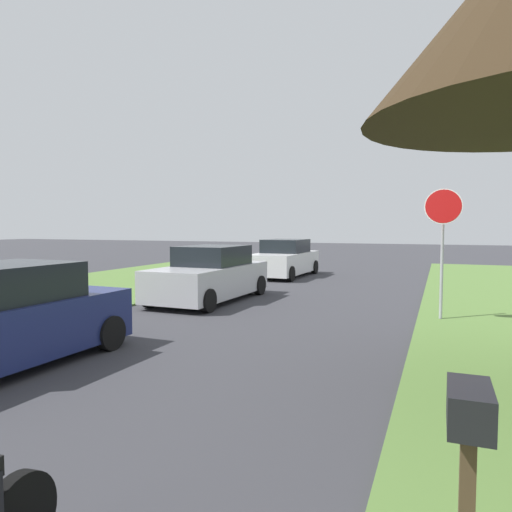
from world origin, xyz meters
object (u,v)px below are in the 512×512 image
at_px(stop_sign_far, 443,225).
at_px(parked_sedan_silver, 210,276).
at_px(curbside_mailbox, 469,436).
at_px(parked_sedan_white, 284,259).

distance_m(stop_sign_far, parked_sedan_silver, 6.40).
distance_m(parked_sedan_silver, curbside_mailbox, 11.30).
distance_m(parked_sedan_white, curbside_mailbox, 17.53).
bearing_deg(stop_sign_far, curbside_mailbox, -89.11).
bearing_deg(parked_sedan_silver, stop_sign_far, -6.09).
relative_size(stop_sign_far, parked_sedan_white, 0.66).
bearing_deg(curbside_mailbox, stop_sign_far, 90.89).
bearing_deg(parked_sedan_silver, parked_sedan_white, 90.33).
distance_m(parked_sedan_silver, parked_sedan_white, 6.97).
height_order(parked_sedan_silver, curbside_mailbox, parked_sedan_silver).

